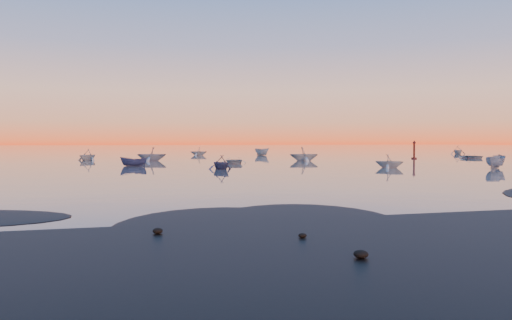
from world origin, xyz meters
name	(u,v)px	position (x,y,z in m)	size (l,w,h in m)	color
ground	(176,153)	(0.00, 100.00, 0.00)	(600.00, 600.00, 0.00)	slate
mud_lobes	(425,207)	(0.00, -1.00, 0.01)	(140.00, 6.00, 0.07)	black
moored_fleet	(210,161)	(0.00, 53.00, 0.00)	(124.00, 58.00, 1.20)	#B8B8B4
boat_near_center	(495,168)	(25.22, 24.00, 0.00)	(4.05, 1.72, 1.40)	gray
channel_marker	(414,151)	(33.97, 52.60, 1.24)	(0.88, 0.88, 3.14)	#3F110D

